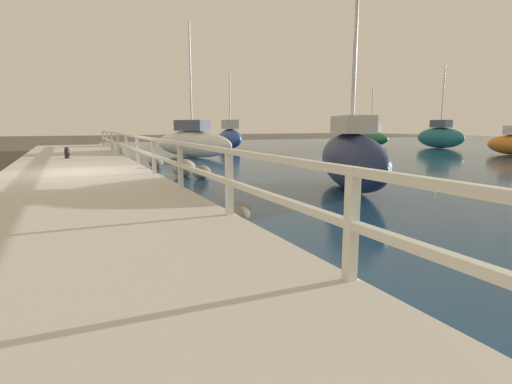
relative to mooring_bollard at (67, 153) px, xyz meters
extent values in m
plane|color=#4C473D|center=(0.25, -5.49, -0.58)|extent=(120.00, 120.00, 0.00)
cube|color=beige|center=(0.25, -5.49, -0.41)|extent=(4.20, 36.00, 0.34)
cube|color=silver|center=(2.26, -15.80, 0.28)|extent=(0.10, 0.10, 1.03)
cube|color=silver|center=(2.26, -12.86, 0.28)|extent=(0.10, 0.10, 1.03)
cube|color=silver|center=(2.26, -9.91, 0.28)|extent=(0.10, 0.10, 1.03)
cube|color=silver|center=(2.26, -6.97, 0.28)|extent=(0.10, 0.10, 1.03)
cube|color=silver|center=(2.26, -4.02, 0.28)|extent=(0.10, 0.10, 1.03)
cube|color=silver|center=(2.26, -1.08, 0.28)|extent=(0.10, 0.10, 1.03)
cube|color=silver|center=(2.26, 1.87, 0.28)|extent=(0.10, 0.10, 1.03)
cube|color=silver|center=(2.26, 4.82, 0.28)|extent=(0.10, 0.10, 1.03)
cube|color=silver|center=(2.26, 7.76, 0.28)|extent=(0.10, 0.10, 1.03)
cube|color=silver|center=(2.26, 10.71, 0.28)|extent=(0.10, 0.10, 1.03)
cube|color=silver|center=(2.26, -5.49, 0.75)|extent=(0.09, 32.50, 0.08)
cube|color=silver|center=(2.26, -5.49, 0.28)|extent=(0.09, 32.50, 0.08)
ellipsoid|color=#666056|center=(2.74, -12.06, -0.40)|extent=(0.46, 0.42, 0.35)
ellipsoid|color=#666056|center=(3.89, -6.21, -0.35)|extent=(0.60, 0.54, 0.45)
ellipsoid|color=slate|center=(3.54, -5.39, -0.28)|extent=(0.79, 0.71, 0.59)
ellipsoid|color=#666056|center=(2.75, 5.56, -0.42)|extent=(0.40, 0.36, 0.30)
ellipsoid|color=#666056|center=(3.26, -2.09, -0.35)|extent=(0.59, 0.53, 0.44)
ellipsoid|color=#666056|center=(2.96, 6.86, -0.39)|extent=(0.50, 0.45, 0.37)
cylinder|color=black|center=(0.00, 0.00, -0.07)|extent=(0.21, 0.21, 0.34)
sphere|color=black|center=(0.00, 0.00, 0.14)|extent=(0.19, 0.19, 0.19)
ellipsoid|color=#192347|center=(6.89, -9.97, 0.18)|extent=(2.96, 5.09, 1.50)
cube|color=beige|center=(6.89, -9.97, 1.16)|extent=(1.36, 1.84, 0.45)
cylinder|color=silver|center=(6.89, -9.97, 3.32)|extent=(0.09, 0.09, 4.78)
ellipsoid|color=red|center=(17.37, 3.32, 0.16)|extent=(2.66, 4.25, 1.44)
cube|color=#9E937F|center=(17.37, 3.32, 1.14)|extent=(1.48, 1.95, 0.53)
cylinder|color=silver|center=(17.37, 3.32, 3.75)|extent=(0.09, 0.09, 5.74)
ellipsoid|color=white|center=(6.10, 2.40, 0.14)|extent=(3.33, 5.82, 1.41)
cube|color=#4C566B|center=(6.10, 2.40, 1.13)|extent=(1.53, 2.26, 0.57)
cylinder|color=silver|center=(6.10, 2.40, 3.59)|extent=(0.09, 0.09, 5.48)
ellipsoid|color=#1E707A|center=(25.49, 2.97, 0.20)|extent=(1.19, 4.12, 1.53)
cube|color=#4C566B|center=(25.49, 2.97, 1.24)|extent=(0.82, 1.41, 0.56)
cylinder|color=silver|center=(25.49, 2.97, 3.20)|extent=(0.09, 0.09, 4.47)
ellipsoid|color=#2D4C9E|center=(11.16, 9.68, 0.15)|extent=(1.29, 3.82, 1.43)
cube|color=beige|center=(11.16, 9.68, 1.20)|extent=(0.88, 1.55, 0.68)
cylinder|color=silver|center=(11.16, 9.68, 2.97)|extent=(0.09, 0.09, 4.23)
ellipsoid|color=#236B42|center=(23.16, 7.93, 0.01)|extent=(2.11, 3.59, 1.16)
cube|color=beige|center=(23.16, 7.93, 0.93)|extent=(1.30, 1.43, 0.67)
cylinder|color=silver|center=(23.16, 7.93, 2.42)|extent=(0.09, 0.09, 3.66)
camera|label=1|loc=(0.04, -18.54, 1.14)|focal=28.00mm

